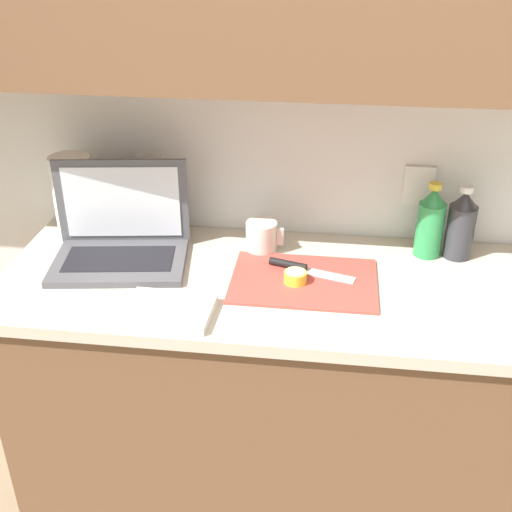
{
  "coord_description": "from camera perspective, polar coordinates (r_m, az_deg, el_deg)",
  "views": [
    {
      "loc": [
        -0.14,
        -1.52,
        1.83
      ],
      "look_at": [
        -0.33,
        -0.01,
        1.0
      ],
      "focal_mm": 45.0,
      "sensor_mm": 36.0,
      "label": 1
    }
  ],
  "objects": [
    {
      "name": "lemon_half_cut",
      "position": [
        1.75,
        3.51,
        -1.85
      ],
      "size": [
        0.06,
        0.06,
        0.03
      ],
      "color": "yellow",
      "rests_on": "cutting_board"
    },
    {
      "name": "counter_unit",
      "position": [
        2.05,
        10.22,
        -13.47
      ],
      "size": [
        2.11,
        0.61,
        0.92
      ],
      "color": "brown",
      "rests_on": "ground_plane"
    },
    {
      "name": "wall_back",
      "position": [
        1.78,
        12.46,
        19.28
      ],
      "size": [
        5.2,
        0.38,
        2.6
      ],
      "color": "white",
      "rests_on": "ground_plane"
    },
    {
      "name": "dish_towel",
      "position": [
        1.64,
        -7.76,
        -4.83
      ],
      "size": [
        0.23,
        0.17,
        0.02
      ],
      "primitive_type": "cube",
      "rotation": [
        0.0,
        0.0,
        -0.04
      ],
      "color": "silver",
      "rests_on": "counter_unit"
    },
    {
      "name": "measuring_cup",
      "position": [
        1.91,
        0.51,
        1.73
      ],
      "size": [
        0.11,
        0.09,
        0.09
      ],
      "color": "silver",
      "rests_on": "counter_unit"
    },
    {
      "name": "knife",
      "position": [
        1.81,
        3.68,
        -0.96
      ],
      "size": [
        0.25,
        0.1,
        0.02
      ],
      "rotation": [
        0.0,
        0.0,
        -0.28
      ],
      "color": "silver",
      "rests_on": "cutting_board"
    },
    {
      "name": "cutting_board",
      "position": [
        1.77,
        4.27,
        -2.19
      ],
      "size": [
        0.4,
        0.28,
        0.01
      ],
      "primitive_type": "cube",
      "color": "#D1473D",
      "rests_on": "counter_unit"
    },
    {
      "name": "bottle_oil_tall",
      "position": [
        1.93,
        15.24,
        2.86
      ],
      "size": [
        0.08,
        0.08,
        0.23
      ],
      "color": "#2D934C",
      "rests_on": "counter_unit"
    },
    {
      "name": "laptop",
      "position": [
        1.91,
        -11.92,
        1.65
      ],
      "size": [
        0.42,
        0.31,
        0.28
      ],
      "rotation": [
        0.0,
        0.0,
        0.14
      ],
      "color": "#515156",
      "rests_on": "counter_unit"
    },
    {
      "name": "bottle_green_soda",
      "position": [
        1.95,
        17.75,
        2.62
      ],
      "size": [
        0.08,
        0.08,
        0.22
      ],
      "color": "#333338",
      "rests_on": "counter_unit"
    },
    {
      "name": "paper_towel_roll",
      "position": [
        2.05,
        -15.88,
        5.09
      ],
      "size": [
        0.12,
        0.12,
        0.26
      ],
      "color": "white",
      "rests_on": "counter_unit"
    }
  ]
}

